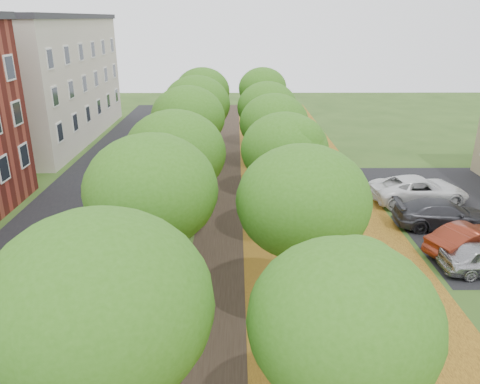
{
  "coord_description": "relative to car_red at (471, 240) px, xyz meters",
  "views": [
    {
      "loc": [
        0.47,
        -7.81,
        10.06
      ],
      "look_at": [
        0.65,
        12.46,
        2.5
      ],
      "focal_mm": 35.0,
      "sensor_mm": 36.0,
      "label": 1
    }
  ],
  "objects": [
    {
      "name": "tree_row_east",
      "position": [
        -8.4,
        4.04,
        3.88
      ],
      "size": [
        4.19,
        34.19,
        6.4
      ],
      "color": "black",
      "rests_on": "ground"
    },
    {
      "name": "car_red",
      "position": [
        0.0,
        0.0,
        0.0
      ],
      "size": [
        4.56,
        3.1,
        1.42
      ],
      "primitive_type": "imported",
      "rotation": [
        0.0,
        0.0,
        1.98
      ],
      "color": "maroon",
      "rests_on": "ground"
    },
    {
      "name": "car_grey",
      "position": [
        0.0,
        2.95,
        0.01
      ],
      "size": [
        5.05,
        2.26,
        1.44
      ],
      "primitive_type": "imported",
      "rotation": [
        0.0,
        0.0,
        1.52
      ],
      "color": "#2F2F34",
      "rests_on": "ground"
    },
    {
      "name": "tree_row_west",
      "position": [
        -13.2,
        4.04,
        3.88
      ],
      "size": [
        4.19,
        34.19,
        6.4
      ],
      "color": "black",
      "rests_on": "ground"
    },
    {
      "name": "car_white",
      "position": [
        0.0,
        6.43,
        0.06
      ],
      "size": [
        5.75,
        3.07,
        1.54
      ],
      "primitive_type": "imported",
      "rotation": [
        0.0,
        0.0,
        1.67
      ],
      "color": "white",
      "rests_on": "ground"
    },
    {
      "name": "leaf_verge",
      "position": [
        -6.0,
        4.04,
        -0.71
      ],
      "size": [
        7.5,
        70.0,
        0.01
      ],
      "primitive_type": "cube",
      "color": "#AC791F",
      "rests_on": "ground"
    },
    {
      "name": "building_cream",
      "position": [
        -28.0,
        22.04,
        4.5
      ],
      "size": [
        10.3,
        20.3,
        10.4
      ],
      "color": "beige",
      "rests_on": "ground"
    },
    {
      "name": "street_asphalt",
      "position": [
        -18.5,
        4.04,
        -0.71
      ],
      "size": [
        8.0,
        70.0,
        0.01
      ],
      "primitive_type": "cube",
      "color": "black",
      "rests_on": "ground"
    },
    {
      "name": "parking_lot",
      "position": [
        2.5,
        5.04,
        -0.71
      ],
      "size": [
        9.0,
        16.0,
        0.01
      ],
      "primitive_type": "cube",
      "color": "black",
      "rests_on": "ground"
    },
    {
      "name": "footpath",
      "position": [
        -11.0,
        4.04,
        -0.71
      ],
      "size": [
        3.2,
        70.0,
        0.01
      ],
      "primitive_type": "cube",
      "color": "black",
      "rests_on": "ground"
    }
  ]
}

